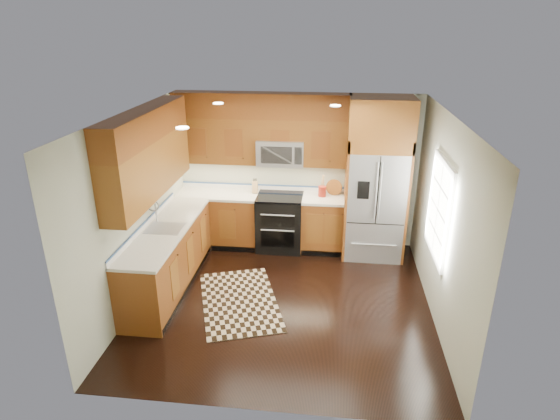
# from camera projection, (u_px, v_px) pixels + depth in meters

# --- Properties ---
(ground) EXTENTS (4.00, 4.00, 0.00)m
(ground) POSITION_uv_depth(u_px,v_px,m) (284.00, 301.00, 6.54)
(ground) COLOR black
(ground) RESTS_ON ground
(wall_back) EXTENTS (4.00, 0.02, 2.60)m
(wall_back) POSITION_uv_depth(u_px,v_px,m) (297.00, 170.00, 7.90)
(wall_back) COLOR #B0B3A1
(wall_back) RESTS_ON ground
(wall_left) EXTENTS (0.02, 4.00, 2.60)m
(wall_left) POSITION_uv_depth(u_px,v_px,m) (136.00, 209.00, 6.27)
(wall_left) COLOR #B0B3A1
(wall_left) RESTS_ON ground
(wall_right) EXTENTS (0.02, 4.00, 2.60)m
(wall_right) POSITION_uv_depth(u_px,v_px,m) (443.00, 223.00, 5.84)
(wall_right) COLOR #B0B3A1
(wall_right) RESTS_ON ground
(window) EXTENTS (0.04, 1.10, 1.30)m
(window) POSITION_uv_depth(u_px,v_px,m) (439.00, 209.00, 5.99)
(window) COLOR white
(window) RESTS_ON ground
(base_cabinets) EXTENTS (2.85, 3.00, 0.90)m
(base_cabinets) POSITION_uv_depth(u_px,v_px,m) (212.00, 240.00, 7.33)
(base_cabinets) COLOR brown
(base_cabinets) RESTS_ON ground
(countertop) EXTENTS (2.86, 3.01, 0.04)m
(countertop) POSITION_uv_depth(u_px,v_px,m) (221.00, 210.00, 7.25)
(countertop) COLOR silver
(countertop) RESTS_ON base_cabinets
(upper_cabinets) EXTENTS (2.85, 3.00, 1.15)m
(upper_cabinets) POSITION_uv_depth(u_px,v_px,m) (215.00, 139.00, 6.91)
(upper_cabinets) COLOR #8E591C
(upper_cabinets) RESTS_ON ground
(range) EXTENTS (0.76, 0.67, 0.95)m
(range) POSITION_uv_depth(u_px,v_px,m) (280.00, 222.00, 7.93)
(range) COLOR black
(range) RESTS_ON ground
(microwave) EXTENTS (0.76, 0.40, 0.42)m
(microwave) POSITION_uv_depth(u_px,v_px,m) (281.00, 152.00, 7.60)
(microwave) COLOR #B2B2B7
(microwave) RESTS_ON ground
(refrigerator) EXTENTS (0.98, 0.75, 2.60)m
(refrigerator) POSITION_uv_depth(u_px,v_px,m) (376.00, 180.00, 7.41)
(refrigerator) COLOR #B2B2B7
(refrigerator) RESTS_ON ground
(sink_faucet) EXTENTS (0.54, 0.44, 0.37)m
(sink_faucet) POSITION_uv_depth(u_px,v_px,m) (163.00, 224.00, 6.57)
(sink_faucet) COLOR #B2B2B7
(sink_faucet) RESTS_ON countertop
(rug) EXTENTS (1.48, 1.91, 0.01)m
(rug) POSITION_uv_depth(u_px,v_px,m) (239.00, 301.00, 6.54)
(rug) COLOR black
(rug) RESTS_ON ground
(knife_block) EXTENTS (0.10, 0.13, 0.25)m
(knife_block) POSITION_uv_depth(u_px,v_px,m) (255.00, 187.00, 7.89)
(knife_block) COLOR #AC8453
(knife_block) RESTS_ON countertop
(utensil_crock) EXTENTS (0.14, 0.14, 0.36)m
(utensil_crock) POSITION_uv_depth(u_px,v_px,m) (322.00, 189.00, 7.71)
(utensil_crock) COLOR #9E2013
(utensil_crock) RESTS_ON countertop
(cutting_board) EXTENTS (0.32, 0.32, 0.02)m
(cutting_board) POSITION_uv_depth(u_px,v_px,m) (334.00, 194.00, 7.83)
(cutting_board) COLOR #8E591C
(cutting_board) RESTS_ON countertop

